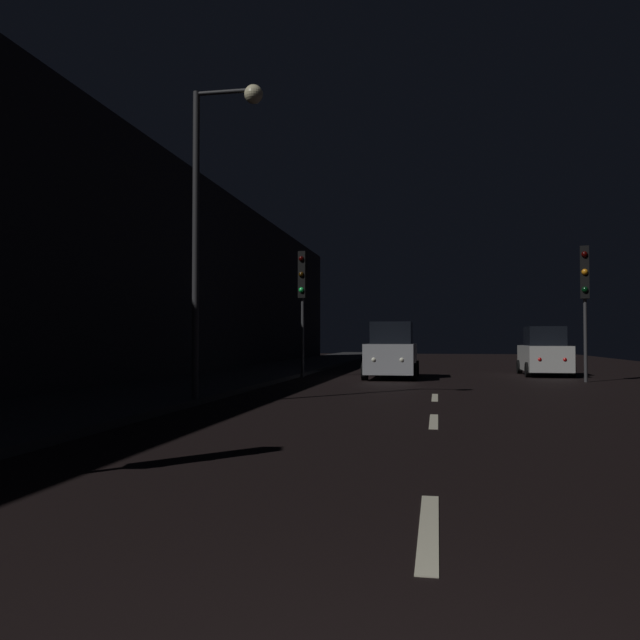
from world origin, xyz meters
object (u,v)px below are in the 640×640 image
car_approaching_headlights (392,352)px  traffic_light_far_left (303,285)px  streetlamp_overhead (214,195)px  car_parked_right_far (544,353)px  traffic_light_far_right (585,283)px

car_approaching_headlights → traffic_light_far_left: bearing=-89.8°
traffic_light_far_left → streetlamp_overhead: size_ratio=0.68×
streetlamp_overhead → car_parked_right_far: (9.58, 14.31, -3.98)m
streetlamp_overhead → traffic_light_far_right: bearing=44.6°
streetlamp_overhead → car_parked_right_far: size_ratio=1.82×
streetlamp_overhead → traffic_light_far_left: bearing=91.3°
traffic_light_far_right → car_approaching_headlights: bearing=-88.0°
streetlamp_overhead → car_parked_right_far: streetlamp_overhead is taller
traffic_light_far_right → streetlamp_overhead: streetlamp_overhead is taller
car_approaching_headlights → streetlamp_overhead: bearing=-16.4°
traffic_light_far_right → car_approaching_headlights: traffic_light_far_right is taller
car_approaching_headlights → car_parked_right_far: car_approaching_headlights is taller
traffic_light_far_right → car_approaching_headlights: (-7.02, 1.16, -2.55)m
car_approaching_headlights → car_parked_right_far: bearing=115.1°
traffic_light_far_left → streetlamp_overhead: streetlamp_overhead is taller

